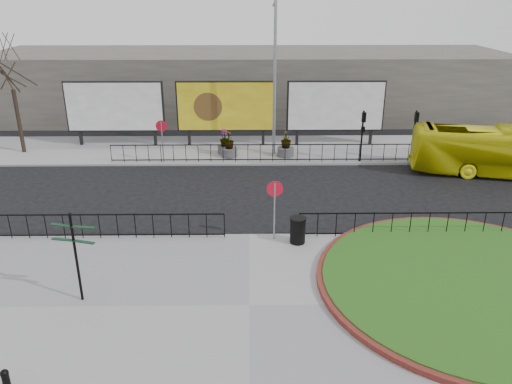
{
  "coord_description": "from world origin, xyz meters",
  "views": [
    {
      "loc": [
        0.04,
        -18.36,
        9.4
      ],
      "look_at": [
        0.29,
        1.36,
        1.44
      ],
      "focal_mm": 35.0,
      "sensor_mm": 36.0,
      "label": 1
    }
  ],
  "objects_px": {
    "bollard": "(6,379)",
    "litter_bin": "(298,230)",
    "billboard_mid": "(225,107)",
    "planter_c": "(286,146)",
    "planter_a": "(225,144)",
    "lamp_post": "(275,76)",
    "fingerpost_sign": "(75,248)",
    "bus": "(503,152)",
    "planter_b": "(229,147)"
  },
  "relations": [
    {
      "from": "planter_b",
      "to": "planter_c",
      "type": "relative_size",
      "value": 0.98
    },
    {
      "from": "planter_c",
      "to": "bollard",
      "type": "bearing_deg",
      "value": -113.42
    },
    {
      "from": "litter_bin",
      "to": "bus",
      "type": "height_order",
      "value": "bus"
    },
    {
      "from": "lamp_post",
      "to": "litter_bin",
      "type": "bearing_deg",
      "value": -88.04
    },
    {
      "from": "billboard_mid",
      "to": "litter_bin",
      "type": "bearing_deg",
      "value": -76.05
    },
    {
      "from": "fingerpost_sign",
      "to": "planter_c",
      "type": "bearing_deg",
      "value": 79.32
    },
    {
      "from": "fingerpost_sign",
      "to": "litter_bin",
      "type": "xyz_separation_m",
      "value": [
        7.32,
        3.86,
        -1.32
      ]
    },
    {
      "from": "lamp_post",
      "to": "litter_bin",
      "type": "xyz_separation_m",
      "value": [
        0.4,
        -11.75,
        -4.16
      ]
    },
    {
      "from": "billboard_mid",
      "to": "planter_a",
      "type": "distance_m",
      "value": 2.72
    },
    {
      "from": "billboard_mid",
      "to": "lamp_post",
      "type": "distance_m",
      "value": 4.23
    },
    {
      "from": "billboard_mid",
      "to": "planter_b",
      "type": "relative_size",
      "value": 3.92
    },
    {
      "from": "litter_bin",
      "to": "fingerpost_sign",
      "type": "bearing_deg",
      "value": -152.21
    },
    {
      "from": "lamp_post",
      "to": "planter_b",
      "type": "relative_size",
      "value": 5.84
    },
    {
      "from": "planter_b",
      "to": "planter_c",
      "type": "bearing_deg",
      "value": 0.95
    },
    {
      "from": "fingerpost_sign",
      "to": "planter_b",
      "type": "bearing_deg",
      "value": 90.46
    },
    {
      "from": "planter_a",
      "to": "planter_c",
      "type": "relative_size",
      "value": 0.93
    },
    {
      "from": "bus",
      "to": "billboard_mid",
      "type": "bearing_deg",
      "value": 81.1
    },
    {
      "from": "lamp_post",
      "to": "fingerpost_sign",
      "type": "xyz_separation_m",
      "value": [
        -6.92,
        -15.61,
        -2.84
      ]
    },
    {
      "from": "bus",
      "to": "planter_a",
      "type": "distance_m",
      "value": 15.71
    },
    {
      "from": "litter_bin",
      "to": "planter_c",
      "type": "distance_m",
      "value": 11.19
    },
    {
      "from": "lamp_post",
      "to": "fingerpost_sign",
      "type": "relative_size",
      "value": 2.99
    },
    {
      "from": "planter_b",
      "to": "litter_bin",
      "type": "bearing_deg",
      "value": -74.39
    },
    {
      "from": "fingerpost_sign",
      "to": "bus",
      "type": "distance_m",
      "value": 22.57
    },
    {
      "from": "bollard",
      "to": "planter_a",
      "type": "distance_m",
      "value": 20.1
    },
    {
      "from": "lamp_post",
      "to": "bollard",
      "type": "bearing_deg",
      "value": -111.07
    },
    {
      "from": "lamp_post",
      "to": "planter_c",
      "type": "height_order",
      "value": "lamp_post"
    },
    {
      "from": "fingerpost_sign",
      "to": "bollard",
      "type": "bearing_deg",
      "value": -82.8
    },
    {
      "from": "billboard_mid",
      "to": "planter_a",
      "type": "xyz_separation_m",
      "value": [
        -0.0,
        -1.97,
        -1.88
      ]
    },
    {
      "from": "litter_bin",
      "to": "planter_b",
      "type": "bearing_deg",
      "value": 105.61
    },
    {
      "from": "lamp_post",
      "to": "fingerpost_sign",
      "type": "distance_m",
      "value": 17.31
    },
    {
      "from": "bollard",
      "to": "litter_bin",
      "type": "relative_size",
      "value": 0.6
    },
    {
      "from": "fingerpost_sign",
      "to": "planter_b",
      "type": "distance_m",
      "value": 15.62
    },
    {
      "from": "planter_a",
      "to": "lamp_post",
      "type": "bearing_deg",
      "value": 0.0
    },
    {
      "from": "litter_bin",
      "to": "bus",
      "type": "bearing_deg",
      "value": 34.19
    },
    {
      "from": "billboard_mid",
      "to": "planter_a",
      "type": "relative_size",
      "value": 4.14
    },
    {
      "from": "litter_bin",
      "to": "planter_b",
      "type": "relative_size",
      "value": 0.68
    },
    {
      "from": "bollard",
      "to": "planter_a",
      "type": "height_order",
      "value": "planter_a"
    },
    {
      "from": "billboard_mid",
      "to": "planter_c",
      "type": "xyz_separation_m",
      "value": [
        3.7,
        -2.53,
        -1.86
      ]
    },
    {
      "from": "litter_bin",
      "to": "billboard_mid",
      "type": "bearing_deg",
      "value": 103.95
    },
    {
      "from": "litter_bin",
      "to": "planter_a",
      "type": "distance_m",
      "value": 12.24
    },
    {
      "from": "planter_b",
      "to": "billboard_mid",
      "type": "bearing_deg",
      "value": 96.6
    },
    {
      "from": "fingerpost_sign",
      "to": "planter_c",
      "type": "height_order",
      "value": "fingerpost_sign"
    },
    {
      "from": "planter_b",
      "to": "lamp_post",
      "type": "bearing_deg",
      "value": 12.9
    },
    {
      "from": "bollard",
      "to": "planter_a",
      "type": "relative_size",
      "value": 0.43
    },
    {
      "from": "bus",
      "to": "planter_b",
      "type": "xyz_separation_m",
      "value": [
        -14.96,
        3.09,
        -0.61
      ]
    },
    {
      "from": "planter_a",
      "to": "planter_b",
      "type": "height_order",
      "value": "planter_b"
    },
    {
      "from": "fingerpost_sign",
      "to": "bus",
      "type": "bearing_deg",
      "value": 47.99
    },
    {
      "from": "fingerpost_sign",
      "to": "litter_bin",
      "type": "height_order",
      "value": "fingerpost_sign"
    },
    {
      "from": "bollard",
      "to": "litter_bin",
      "type": "bearing_deg",
      "value": 44.57
    },
    {
      "from": "litter_bin",
      "to": "planter_a",
      "type": "xyz_separation_m",
      "value": [
        -3.41,
        11.75,
        0.06
      ]
    }
  ]
}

